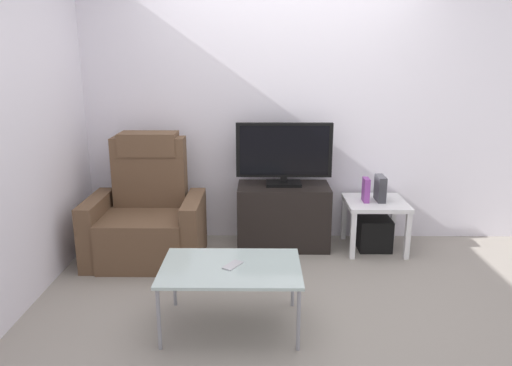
# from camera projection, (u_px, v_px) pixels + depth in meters

# --- Properties ---
(ground_plane) EXTENTS (6.40, 6.40, 0.00)m
(ground_plane) POSITION_uv_depth(u_px,v_px,m) (287.00, 287.00, 3.76)
(ground_plane) COLOR gray
(wall_back) EXTENTS (6.40, 0.06, 2.60)m
(wall_back) POSITION_uv_depth(u_px,v_px,m) (283.00, 104.00, 4.52)
(wall_back) COLOR silver
(wall_back) RESTS_ON ground
(wall_side) EXTENTS (0.06, 4.48, 2.60)m
(wall_side) POSITION_uv_depth(u_px,v_px,m) (26.00, 119.00, 3.44)
(wall_side) COLOR silver
(wall_side) RESTS_ON ground
(tv_stand) EXTENTS (0.84, 0.45, 0.58)m
(tv_stand) POSITION_uv_depth(u_px,v_px,m) (283.00, 216.00, 4.50)
(tv_stand) COLOR black
(tv_stand) RESTS_ON ground
(television) EXTENTS (0.87, 0.20, 0.57)m
(television) POSITION_uv_depth(u_px,v_px,m) (284.00, 153.00, 4.37)
(television) COLOR black
(television) RESTS_ON tv_stand
(recliner_armchair) EXTENTS (0.98, 0.78, 1.08)m
(recliner_armchair) POSITION_uv_depth(u_px,v_px,m) (147.00, 216.00, 4.24)
(recliner_armchair) COLOR brown
(recliner_armchair) RESTS_ON ground
(side_table) EXTENTS (0.54, 0.54, 0.46)m
(side_table) POSITION_uv_depth(u_px,v_px,m) (375.00, 208.00, 4.41)
(side_table) COLOR white
(side_table) RESTS_ON ground
(subwoofer_box) EXTENTS (0.29, 0.29, 0.29)m
(subwoofer_box) POSITION_uv_depth(u_px,v_px,m) (374.00, 233.00, 4.47)
(subwoofer_box) COLOR black
(subwoofer_box) RESTS_ON ground
(book_upright) EXTENTS (0.05, 0.13, 0.22)m
(book_upright) POSITION_uv_depth(u_px,v_px,m) (366.00, 190.00, 4.34)
(book_upright) COLOR purple
(book_upright) RESTS_ON side_table
(game_console) EXTENTS (0.07, 0.20, 0.23)m
(game_console) POSITION_uv_depth(u_px,v_px,m) (380.00, 188.00, 4.37)
(game_console) COLOR #333338
(game_console) RESTS_ON side_table
(coffee_table) EXTENTS (0.90, 0.60, 0.43)m
(coffee_table) POSITION_uv_depth(u_px,v_px,m) (231.00, 270.00, 3.12)
(coffee_table) COLOR #B2C6C1
(coffee_table) RESTS_ON ground
(cell_phone) EXTENTS (0.14, 0.16, 0.01)m
(cell_phone) POSITION_uv_depth(u_px,v_px,m) (233.00, 265.00, 3.11)
(cell_phone) COLOR #B7B7BC
(cell_phone) RESTS_ON coffee_table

